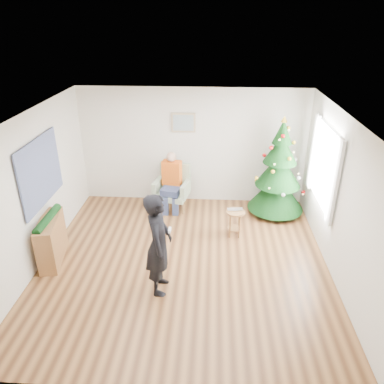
# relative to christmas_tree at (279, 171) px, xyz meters

# --- Properties ---
(floor) EXTENTS (5.00, 5.00, 0.00)m
(floor) POSITION_rel_christmas_tree_xyz_m (-1.84, -1.96, -0.97)
(floor) COLOR brown
(floor) RESTS_ON ground
(ceiling) EXTENTS (5.00, 5.00, 0.00)m
(ceiling) POSITION_rel_christmas_tree_xyz_m (-1.84, -1.96, 1.63)
(ceiling) COLOR white
(ceiling) RESTS_ON wall_back
(wall_back) EXTENTS (5.00, 0.00, 5.00)m
(wall_back) POSITION_rel_christmas_tree_xyz_m (-1.84, 0.54, 0.33)
(wall_back) COLOR silver
(wall_back) RESTS_ON floor
(wall_front) EXTENTS (5.00, 0.00, 5.00)m
(wall_front) POSITION_rel_christmas_tree_xyz_m (-1.84, -4.46, 0.33)
(wall_front) COLOR silver
(wall_front) RESTS_ON floor
(wall_left) EXTENTS (0.00, 5.00, 5.00)m
(wall_left) POSITION_rel_christmas_tree_xyz_m (-4.34, -1.96, 0.33)
(wall_left) COLOR silver
(wall_left) RESTS_ON floor
(wall_right) EXTENTS (0.00, 5.00, 5.00)m
(wall_right) POSITION_rel_christmas_tree_xyz_m (0.66, -1.96, 0.33)
(wall_right) COLOR silver
(wall_right) RESTS_ON floor
(window_panel) EXTENTS (0.04, 1.30, 1.40)m
(window_panel) POSITION_rel_christmas_tree_xyz_m (0.63, -0.96, 0.53)
(window_panel) COLOR white
(window_panel) RESTS_ON wall_right
(curtains) EXTENTS (0.05, 1.75, 1.50)m
(curtains) POSITION_rel_christmas_tree_xyz_m (0.60, -0.96, 0.53)
(curtains) COLOR white
(curtains) RESTS_ON wall_right
(christmas_tree) EXTENTS (1.20, 1.20, 2.16)m
(christmas_tree) POSITION_rel_christmas_tree_xyz_m (0.00, 0.00, 0.00)
(christmas_tree) COLOR #3F2816
(christmas_tree) RESTS_ON floor
(stool) EXTENTS (0.36, 0.36, 0.55)m
(stool) POSITION_rel_christmas_tree_xyz_m (-0.93, -1.01, -0.69)
(stool) COLOR brown
(stool) RESTS_ON floor
(laptop) EXTENTS (0.32, 0.23, 0.02)m
(laptop) POSITION_rel_christmas_tree_xyz_m (-0.93, -1.01, -0.42)
(laptop) COLOR silver
(laptop) RESTS_ON stool
(armchair) EXTENTS (0.84, 0.80, 0.99)m
(armchair) POSITION_rel_christmas_tree_xyz_m (-2.27, 0.10, -0.61)
(armchair) COLOR #92A787
(armchair) RESTS_ON floor
(seated_person) EXTENTS (0.47, 0.63, 1.30)m
(seated_person) POSITION_rel_christmas_tree_xyz_m (-2.28, 0.05, -0.31)
(seated_person) COLOR navy
(seated_person) RESTS_ON armchair
(standing_man) EXTENTS (0.42, 0.62, 1.68)m
(standing_man) POSITION_rel_christmas_tree_xyz_m (-2.17, -2.66, -0.14)
(standing_man) COLOR black
(standing_man) RESTS_ON floor
(game_controller) EXTENTS (0.04, 0.13, 0.04)m
(game_controller) POSITION_rel_christmas_tree_xyz_m (-1.99, -2.69, 0.14)
(game_controller) COLOR white
(game_controller) RESTS_ON standing_man
(console) EXTENTS (0.47, 1.04, 0.80)m
(console) POSITION_rel_christmas_tree_xyz_m (-4.17, -1.99, -0.57)
(console) COLOR brown
(console) RESTS_ON floor
(garland) EXTENTS (0.14, 0.90, 0.14)m
(garland) POSITION_rel_christmas_tree_xyz_m (-4.17, -1.99, -0.15)
(garland) COLOR black
(garland) RESTS_ON console
(tapestry) EXTENTS (0.03, 1.50, 1.15)m
(tapestry) POSITION_rel_christmas_tree_xyz_m (-4.30, -1.66, 0.58)
(tapestry) COLOR black
(tapestry) RESTS_ON wall_left
(framed_picture) EXTENTS (0.52, 0.05, 0.42)m
(framed_picture) POSITION_rel_christmas_tree_xyz_m (-2.04, 0.50, 0.88)
(framed_picture) COLOR tan
(framed_picture) RESTS_ON wall_back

